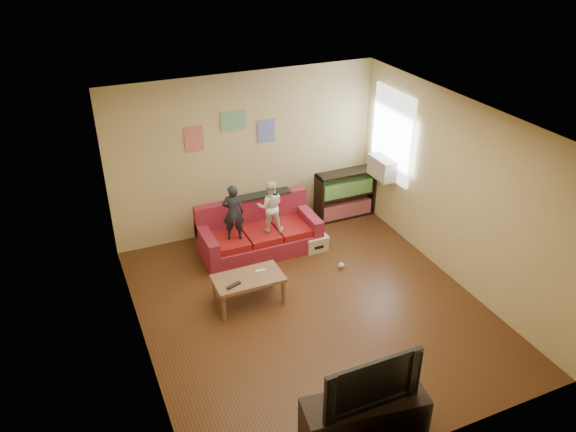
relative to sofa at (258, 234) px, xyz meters
name	(u,v)px	position (x,y,z in m)	size (l,w,h in m)	color
room_shell	(313,223)	(0.11, -1.74, 1.07)	(4.52, 5.02, 2.72)	#533119
sofa	(258,234)	(0.00, 0.00, 0.00)	(1.89, 0.87, 0.83)	maroon
child_a	(233,212)	(-0.45, -0.16, 0.57)	(0.33, 0.22, 0.90)	black
child_b	(270,206)	(0.15, -0.16, 0.55)	(0.42, 0.33, 0.86)	white
coffee_table	(248,281)	(-0.63, -1.28, 0.09)	(0.96, 0.53, 0.43)	#856246
remote	(234,285)	(-0.88, -1.40, 0.16)	(0.22, 0.05, 0.02)	black
game_controller	(260,271)	(-0.43, -1.23, 0.17)	(0.14, 0.04, 0.03)	white
bookshelf	(345,196)	(1.81, 0.43, 0.11)	(1.08, 0.32, 0.86)	black
window	(392,135)	(2.33, -0.09, 1.36)	(0.04, 1.08, 1.48)	white
ac_unit	(383,168)	(2.21, -0.09, 0.80)	(0.28, 0.55, 0.35)	#B7B2A3
artwork_left	(194,139)	(-0.74, 0.75, 1.47)	(0.30, 0.01, 0.40)	#D87266
artwork_center	(233,121)	(-0.09, 0.75, 1.67)	(0.42, 0.01, 0.32)	#72B27F
artwork_right	(266,131)	(0.46, 0.75, 1.42)	(0.30, 0.01, 0.38)	#727FCC
file_box	(316,243)	(0.84, -0.40, -0.15)	(0.37, 0.28, 0.26)	beige
tv_stand	(364,417)	(-0.31, -3.88, -0.04)	(1.30, 0.43, 0.49)	black
television	(368,378)	(-0.31, -3.88, 0.52)	(1.07, 0.14, 0.61)	black
tissue	(341,265)	(0.96, -1.04, -0.23)	(0.10, 0.10, 0.10)	silver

